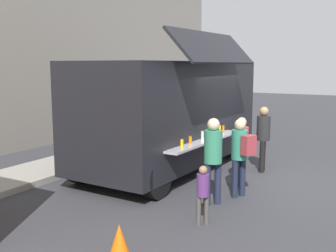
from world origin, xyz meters
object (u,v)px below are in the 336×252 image
(food_truck_main, at_px, (171,111))
(traffic_cone_orange, at_px, (119,243))
(customer_mid_with_backpack, at_px, (241,150))
(child_near_queue, at_px, (203,190))
(customer_rear_waiting, at_px, (213,154))
(customer_extra_browsing, at_px, (263,133))
(trash_bin, at_px, (173,124))
(customer_front_ordering, at_px, (241,146))

(food_truck_main, bearing_deg, traffic_cone_orange, -156.61)
(customer_mid_with_backpack, distance_m, child_near_queue, 1.79)
(customer_rear_waiting, distance_m, customer_extra_browsing, 3.02)
(food_truck_main, distance_m, customer_rear_waiting, 3.02)
(food_truck_main, relative_size, trash_bin, 5.93)
(customer_rear_waiting, height_order, child_near_queue, customer_rear_waiting)
(trash_bin, xyz_separation_m, customer_front_ordering, (-4.86, -4.50, 0.44))
(traffic_cone_orange, height_order, customer_rear_waiting, customer_rear_waiting)
(customer_front_ordering, distance_m, child_near_queue, 2.55)
(food_truck_main, height_order, customer_front_ordering, food_truck_main)
(customer_extra_browsing, bearing_deg, customer_front_ordering, 76.47)
(trash_bin, bearing_deg, customer_mid_with_backpack, -139.68)
(food_truck_main, xyz_separation_m, customer_rear_waiting, (-2.07, -2.14, -0.52))
(traffic_cone_orange, distance_m, customer_mid_with_backpack, 3.68)
(customer_mid_with_backpack, height_order, customer_rear_waiting, customer_rear_waiting)
(food_truck_main, relative_size, customer_rear_waiting, 3.44)
(customer_extra_browsing, bearing_deg, customer_rear_waiting, 76.79)
(customer_rear_waiting, bearing_deg, trash_bin, -13.96)
(traffic_cone_orange, xyz_separation_m, customer_front_ordering, (4.33, -0.22, 0.68))
(traffic_cone_orange, bearing_deg, customer_front_ordering, -2.93)
(child_near_queue, bearing_deg, customer_front_ordering, -32.89)
(traffic_cone_orange, relative_size, customer_mid_with_backpack, 0.33)
(food_truck_main, height_order, customer_mid_with_backpack, food_truck_main)
(customer_front_ordering, bearing_deg, traffic_cone_orange, 89.74)
(traffic_cone_orange, relative_size, customer_front_ordering, 0.34)
(customer_rear_waiting, distance_m, child_near_queue, 1.15)
(customer_mid_with_backpack, xyz_separation_m, child_near_queue, (-1.75, 0.05, -0.39))
(trash_bin, distance_m, child_near_queue, 8.77)
(traffic_cone_orange, distance_m, customer_extra_browsing, 5.91)
(traffic_cone_orange, distance_m, customer_front_ordering, 4.39)
(trash_bin, distance_m, customer_mid_with_backpack, 7.40)
(food_truck_main, bearing_deg, customer_rear_waiting, -132.34)
(customer_rear_waiting, relative_size, child_near_queue, 1.65)
(trash_bin, relative_size, customer_rear_waiting, 0.58)
(customer_front_ordering, xyz_separation_m, child_near_queue, (-2.52, -0.23, -0.32))
(customer_front_ordering, relative_size, customer_extra_browsing, 0.94)
(food_truck_main, height_order, child_near_queue, food_truck_main)
(customer_mid_with_backpack, height_order, child_near_queue, customer_mid_with_backpack)
(customer_rear_waiting, bearing_deg, customer_mid_with_backpack, -72.79)
(trash_bin, bearing_deg, customer_rear_waiting, -144.89)
(trash_bin, height_order, child_near_queue, child_near_queue)
(food_truck_main, xyz_separation_m, traffic_cone_orange, (-4.92, -1.96, -1.30))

